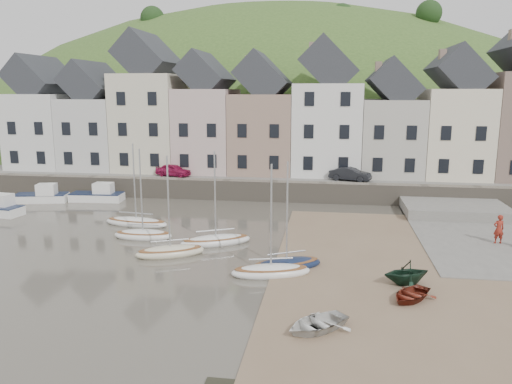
% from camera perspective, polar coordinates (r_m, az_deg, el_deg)
% --- Properties ---
extents(ground, '(160.00, 160.00, 0.00)m').
position_cam_1_polar(ground, '(29.52, -1.75, -8.01)').
color(ground, '#4C483C').
rests_on(ground, ground).
extents(quay_land, '(90.00, 30.00, 1.50)m').
position_cam_1_polar(quay_land, '(60.28, 3.69, 2.73)').
color(quay_land, '#375321').
rests_on(quay_land, ground).
extents(quay_street, '(70.00, 7.00, 0.10)m').
position_cam_1_polar(quay_street, '(48.85, 2.53, 1.65)').
color(quay_street, slate).
rests_on(quay_street, quay_land).
extents(seawall, '(70.00, 1.20, 1.80)m').
position_cam_1_polar(seawall, '(45.55, 2.06, 0.11)').
color(seawall, slate).
rests_on(seawall, ground).
extents(beach, '(18.00, 26.00, 0.06)m').
position_cam_1_polar(beach, '(29.68, 19.88, -8.54)').
color(beach, '#786049').
rests_on(beach, ground).
extents(slipway, '(8.00, 18.00, 0.12)m').
position_cam_1_polar(slipway, '(38.03, 23.52, -4.42)').
color(slipway, slate).
rests_on(slipway, ground).
extents(hillside, '(134.40, 84.00, 84.00)m').
position_cam_1_polar(hillside, '(92.24, 1.93, -6.16)').
color(hillside, '#375321').
rests_on(hillside, ground).
extents(townhouse_terrace, '(61.05, 8.00, 13.93)m').
position_cam_1_polar(townhouse_terrace, '(51.55, 4.97, 8.59)').
color(townhouse_terrace, silver).
rests_on(townhouse_terrace, quay_land).
extents(sailboat_0, '(5.15, 2.12, 6.32)m').
position_cam_1_polar(sailboat_0, '(38.34, -13.45, -3.34)').
color(sailboat_0, white).
rests_on(sailboat_0, ground).
extents(sailboat_1, '(4.06, 1.64, 6.32)m').
position_cam_1_polar(sailboat_1, '(34.92, -12.71, -4.74)').
color(sailboat_1, white).
rests_on(sailboat_1, ground).
extents(sailboat_2, '(4.41, 3.14, 6.32)m').
position_cam_1_polar(sailboat_2, '(31.05, -9.73, -6.66)').
color(sailboat_2, beige).
rests_on(sailboat_2, ground).
extents(sailboat_3, '(4.86, 3.44, 6.32)m').
position_cam_1_polar(sailboat_3, '(32.91, -4.59, -5.50)').
color(sailboat_3, white).
rests_on(sailboat_3, ground).
extents(sailboat_4, '(4.58, 2.60, 6.32)m').
position_cam_1_polar(sailboat_4, '(27.45, 1.70, -8.94)').
color(sailboat_4, white).
rests_on(sailboat_4, ground).
extents(sailboat_5, '(4.40, 3.30, 6.32)m').
position_cam_1_polar(sailboat_5, '(28.47, 3.49, -8.20)').
color(sailboat_5, '#131F3E').
rests_on(sailboat_5, ground).
extents(motorboat_0, '(4.84, 2.67, 1.70)m').
position_cam_1_polar(motorboat_0, '(48.97, -23.10, -0.39)').
color(motorboat_0, white).
rests_on(motorboat_0, ground).
extents(motorboat_2, '(4.82, 2.05, 1.70)m').
position_cam_1_polar(motorboat_2, '(47.65, -17.48, -0.30)').
color(motorboat_2, white).
rests_on(motorboat_2, ground).
extents(rowboat_white, '(3.55, 3.50, 0.60)m').
position_cam_1_polar(rowboat_white, '(21.61, 6.90, -14.60)').
color(rowboat_white, silver).
rests_on(rowboat_white, beach).
extents(rowboat_green, '(3.06, 2.88, 1.29)m').
position_cam_1_polar(rowboat_green, '(27.08, 16.73, -8.74)').
color(rowboat_green, black).
rests_on(rowboat_green, beach).
extents(rowboat_red, '(3.01, 3.15, 0.53)m').
position_cam_1_polar(rowboat_red, '(25.36, 17.15, -11.08)').
color(rowboat_red, maroon).
rests_on(rowboat_red, beach).
extents(person_red, '(0.76, 0.56, 1.91)m').
position_cam_1_polar(person_red, '(35.99, 25.88, -3.81)').
color(person_red, maroon).
rests_on(person_red, slipway).
extents(car_left, '(3.80, 2.29, 1.21)m').
position_cam_1_polar(car_left, '(49.90, -9.39, 2.48)').
color(car_left, '#A01746').
rests_on(car_left, quay_street).
extents(car_right, '(4.07, 2.40, 1.27)m').
position_cam_1_polar(car_right, '(47.53, 10.67, 2.03)').
color(car_right, black).
rests_on(car_right, quay_street).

